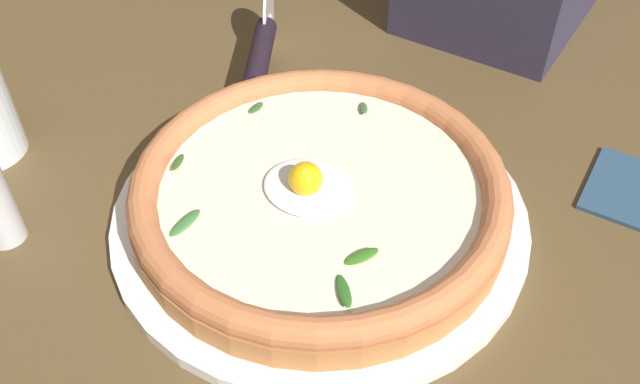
% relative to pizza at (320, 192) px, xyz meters
% --- Properties ---
extents(ground_plane, '(2.40, 2.40, 0.03)m').
position_rel_pizza_xyz_m(ground_plane, '(-0.01, 0.01, -0.05)').
color(ground_plane, brown).
rests_on(ground_plane, ground).
extents(pizza_plate, '(0.35, 0.35, 0.01)m').
position_rel_pizza_xyz_m(pizza_plate, '(0.00, 0.00, -0.03)').
color(pizza_plate, white).
rests_on(pizza_plate, ground).
extents(pizza, '(0.31, 0.31, 0.05)m').
position_rel_pizza_xyz_m(pizza, '(0.00, 0.00, 0.00)').
color(pizza, '#BA743E').
rests_on(pizza, pizza_plate).
extents(pizza_cutter, '(0.10, 0.15, 0.07)m').
position_rel_pizza_xyz_m(pizza_cutter, '(-0.17, 0.14, 0.00)').
color(pizza_cutter, silver).
rests_on(pizza_cutter, ground).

